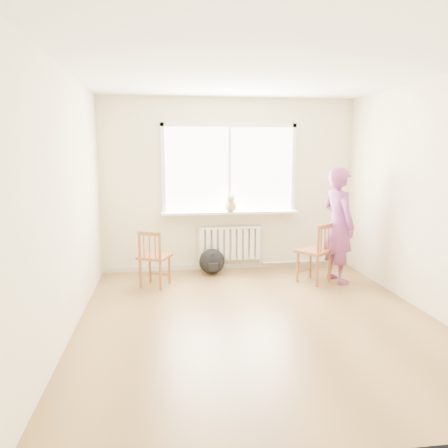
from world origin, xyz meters
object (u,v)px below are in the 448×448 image
object	(u,v)px
chair_right	(317,253)
backpack	(212,261)
cat	(230,204)
person	(339,225)
chair_left	(153,259)

from	to	relation	value
chair_right	backpack	xyz separation A→B (m)	(-1.44, 0.67, -0.24)
chair_right	cat	world-z (taller)	cat
chair_right	backpack	distance (m)	1.61
chair_right	person	distance (m)	0.51
person	backpack	size ratio (longest dim) A/B	4.19
chair_right	person	xyz separation A→B (m)	(0.32, 0.04, 0.39)
chair_right	chair_left	bearing A→B (deg)	-40.65
person	backpack	distance (m)	1.98
chair_right	cat	xyz separation A→B (m)	(-1.14, 0.77, 0.64)
person	cat	size ratio (longest dim) A/B	3.61
cat	backpack	world-z (taller)	cat
person	chair_left	bearing A→B (deg)	75.25
chair_right	cat	distance (m)	1.52
chair_left	person	distance (m)	2.68
person	backpack	bearing A→B (deg)	57.40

